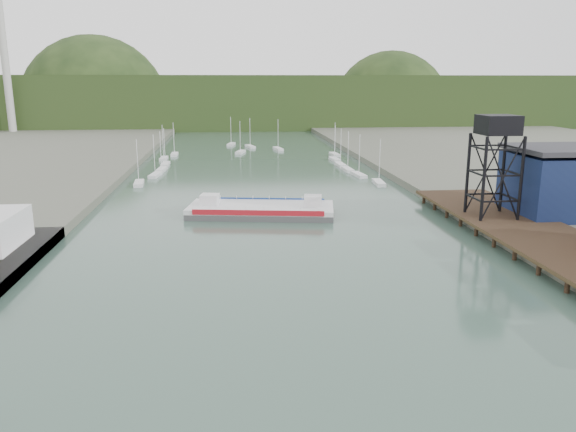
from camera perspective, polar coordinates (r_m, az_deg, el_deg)
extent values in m
cube|color=black|center=(85.86, 24.74, -2.12)|extent=(14.00, 70.00, 0.50)
cylinder|color=black|center=(83.28, 21.10, -3.02)|extent=(0.60, 0.60, 2.20)
cylinder|color=black|center=(90.78, 19.28, 3.53)|extent=(0.50, 0.50, 13.00)
cylinder|color=black|center=(93.47, 22.62, 3.52)|extent=(0.50, 0.50, 13.00)
cylinder|color=black|center=(96.17, 17.79, 4.17)|extent=(0.50, 0.50, 13.00)
cylinder|color=black|center=(98.71, 20.99, 4.14)|extent=(0.50, 0.50, 13.00)
cube|color=black|center=(93.83, 20.57, 8.67)|extent=(5.50, 5.50, 3.00)
cube|color=#0B1434|center=(104.13, 27.06, 2.86)|extent=(20.00, 14.00, 10.00)
cube|color=silver|center=(133.55, -14.91, 3.21)|extent=(2.67, 7.65, 0.90)
cube|color=silver|center=(144.35, -13.33, 4.05)|extent=(2.81, 7.67, 0.90)
cube|color=silver|center=(152.97, -12.71, 4.60)|extent=(2.35, 7.59, 0.90)
cube|color=silver|center=(162.73, -12.35, 5.14)|extent=(2.01, 7.50, 0.90)
cube|color=silver|center=(174.99, -12.51, 5.70)|extent=(2.00, 7.50, 0.90)
cube|color=silver|center=(184.44, -11.46, 6.14)|extent=(2.16, 7.54, 0.90)
cube|color=silver|center=(131.53, 9.21, 3.34)|extent=(2.53, 7.62, 0.90)
cube|color=silver|center=(141.99, 7.20, 4.16)|extent=(2.76, 7.67, 0.90)
cube|color=silver|center=(150.24, 6.08, 4.70)|extent=(2.22, 7.56, 0.90)
cube|color=silver|center=(158.92, 5.35, 5.20)|extent=(2.18, 7.54, 0.90)
cube|color=silver|center=(169.78, 4.76, 5.75)|extent=(2.46, 7.61, 0.90)
cube|color=silver|center=(181.48, 4.75, 6.25)|extent=(2.48, 7.61, 0.90)
cube|color=silver|center=(187.40, -4.86, 6.48)|extent=(3.78, 7.76, 0.90)
cube|color=silver|center=(196.00, -1.01, 6.83)|extent=(3.31, 7.74, 0.90)
cube|color=silver|center=(203.38, -3.86, 7.05)|extent=(3.76, 7.76, 0.90)
cube|color=silver|center=(211.21, -5.79, 7.25)|extent=(3.40, 7.74, 0.90)
cylinder|color=#B0B1AB|center=(278.02, -26.77, 13.54)|extent=(3.20, 3.20, 60.00)
cube|color=black|center=(326.22, -4.82, 11.52)|extent=(500.00, 120.00, 28.00)
sphere|color=black|center=(334.53, -18.87, 10.22)|extent=(80.00, 80.00, 80.00)
sphere|color=black|center=(349.94, 10.32, 10.50)|extent=(70.00, 70.00, 70.00)
cube|color=#454547|center=(99.84, -2.75, 0.37)|extent=(26.79, 14.15, 1.02)
cube|color=silver|center=(99.63, -2.75, 0.88)|extent=(26.79, 14.15, 0.82)
cube|color=#AD131E|center=(94.60, -3.09, 0.32)|extent=(22.16, 3.75, 0.92)
cube|color=navy|center=(104.59, -2.46, 1.61)|extent=(22.16, 3.75, 0.92)
cube|color=silver|center=(100.76, -7.96, 1.62)|extent=(3.51, 3.51, 2.04)
cube|color=silver|center=(98.82, 2.54, 1.50)|extent=(3.51, 3.51, 2.04)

